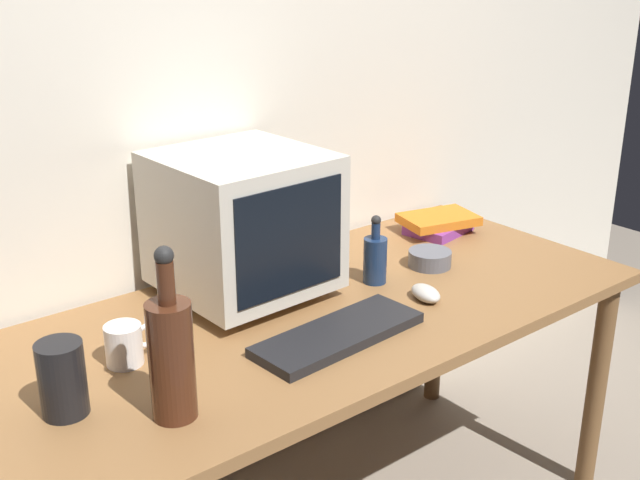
% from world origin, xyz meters
% --- Properties ---
extents(back_wall, '(4.00, 0.08, 2.50)m').
position_xyz_m(back_wall, '(0.00, 0.44, 1.25)').
color(back_wall, silver).
rests_on(back_wall, ground).
extents(desk, '(1.69, 0.76, 0.71)m').
position_xyz_m(desk, '(0.00, 0.00, 0.63)').
color(desk, olive).
rests_on(desk, ground).
extents(crt_monitor, '(0.39, 0.40, 0.37)m').
position_xyz_m(crt_monitor, '(-0.10, 0.19, 0.90)').
color(crt_monitor, beige).
rests_on(crt_monitor, desk).
extents(keyboard, '(0.43, 0.18, 0.02)m').
position_xyz_m(keyboard, '(-0.07, -0.16, 0.72)').
color(keyboard, black).
rests_on(keyboard, desk).
extents(computer_mouse, '(0.08, 0.11, 0.04)m').
position_xyz_m(computer_mouse, '(0.24, -0.13, 0.73)').
color(computer_mouse, beige).
rests_on(computer_mouse, desk).
extents(bottle_tall, '(0.09, 0.09, 0.35)m').
position_xyz_m(bottle_tall, '(-0.52, -0.20, 0.84)').
color(bottle_tall, '#472314').
rests_on(bottle_tall, desk).
extents(bottle_short, '(0.06, 0.06, 0.19)m').
position_xyz_m(bottle_short, '(0.21, 0.03, 0.78)').
color(bottle_short, navy).
rests_on(bottle_short, desk).
extents(book_stack, '(0.26, 0.20, 0.06)m').
position_xyz_m(book_stack, '(0.63, 0.19, 0.74)').
color(book_stack, '#843893').
rests_on(book_stack, desk).
extents(mug, '(0.12, 0.08, 0.09)m').
position_xyz_m(mug, '(-0.50, 0.05, 0.75)').
color(mug, white).
rests_on(mug, desk).
extents(cd_spindle, '(0.12, 0.12, 0.04)m').
position_xyz_m(cd_spindle, '(0.41, 0.02, 0.73)').
color(cd_spindle, '#595B66').
rests_on(cd_spindle, desk).
extents(metal_canister, '(0.09, 0.09, 0.15)m').
position_xyz_m(metal_canister, '(-0.68, -0.06, 0.78)').
color(metal_canister, black).
rests_on(metal_canister, desk).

